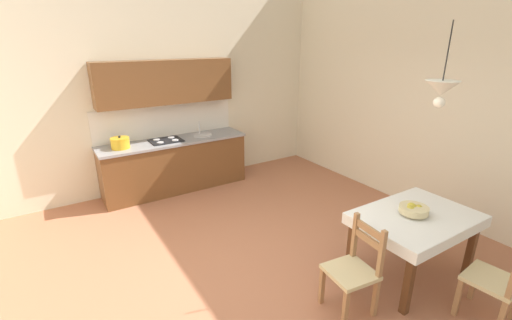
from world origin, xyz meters
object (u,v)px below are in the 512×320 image
(dining_table, at_px, (415,226))
(dining_chair_camera_side, at_px, (497,281))
(kitchen_cabinetry, at_px, (172,142))
(pendant_lamp, at_px, (441,89))
(fruit_bowl, at_px, (413,209))
(dining_chair_tv_side, at_px, (354,270))

(dining_table, height_order, dining_chair_camera_side, dining_chair_camera_side)
(kitchen_cabinetry, height_order, dining_chair_camera_side, kitchen_cabinetry)
(dining_chair_camera_side, distance_m, pendant_lamp, 1.84)
(pendant_lamp, bearing_deg, dining_table, -165.39)
(kitchen_cabinetry, distance_m, fruit_bowl, 3.92)
(dining_chair_camera_side, bearing_deg, kitchen_cabinetry, 107.24)
(dining_chair_camera_side, xyz_separation_m, fruit_bowl, (-0.07, 0.86, 0.37))
(dining_chair_tv_side, distance_m, dining_chair_camera_side, 1.28)
(dining_chair_camera_side, bearing_deg, dining_chair_tv_side, 140.17)
(kitchen_cabinetry, xyz_separation_m, fruit_bowl, (1.34, -3.69, -0.04))
(pendant_lamp, bearing_deg, kitchen_cabinetry, 111.68)
(kitchen_cabinetry, relative_size, dining_chair_camera_side, 2.66)
(kitchen_cabinetry, relative_size, dining_chair_tv_side, 2.66)
(dining_chair_camera_side, relative_size, fruit_bowl, 3.10)
(kitchen_cabinetry, relative_size, pendant_lamp, 3.07)
(kitchen_cabinetry, height_order, dining_chair_tv_side, kitchen_cabinetry)
(kitchen_cabinetry, height_order, pendant_lamp, pendant_lamp)
(dining_chair_tv_side, relative_size, fruit_bowl, 3.10)
(dining_chair_camera_side, xyz_separation_m, pendant_lamp, (0.05, 0.86, 1.63))
(dining_table, relative_size, fruit_bowl, 4.32)
(dining_chair_camera_side, bearing_deg, fruit_bowl, 94.84)
(kitchen_cabinetry, relative_size, fruit_bowl, 8.24)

